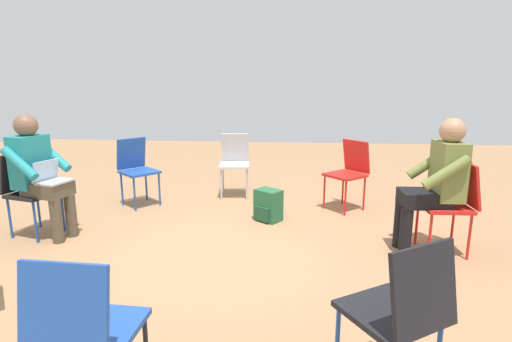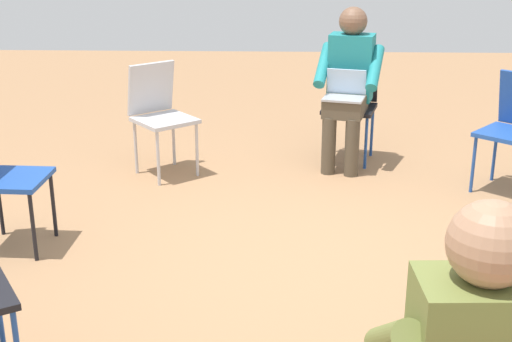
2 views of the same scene
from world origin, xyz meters
name	(u,v)px [view 2 (image 2 of 2)]	position (x,y,z in m)	size (l,w,h in m)	color
ground_plane	(325,270)	(0.00, 0.00, 0.00)	(14.00, 14.00, 0.00)	#99704C
chair_south	(351,99)	(-0.31, -2.02, 0.50)	(0.49, 0.52, 0.85)	black
chair_southeast	(160,111)	(1.18, -1.62, 0.50)	(0.58, 0.58, 0.85)	#B7B7BC
person_with_laptop	(349,80)	(-0.27, -1.86, 0.69)	(0.57, 0.59, 1.24)	#4C4233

